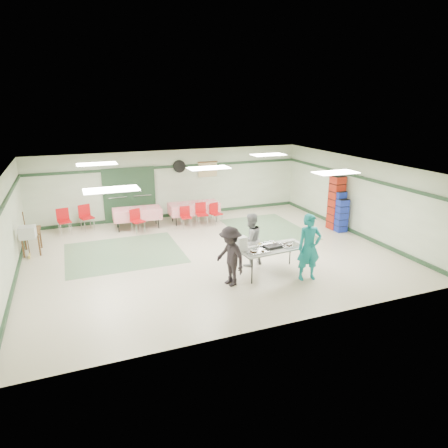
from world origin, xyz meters
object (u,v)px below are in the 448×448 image
object	(u,v)px
volunteer_grey	(250,240)
dining_table_a	(194,208)
volunteer_teal	(309,247)
serving_table	(273,249)
dining_table_b	(137,213)
printer_table	(31,233)
chair_d	(136,219)
crate_stack_red	(336,203)
crate_stack_blue_b	(341,215)
office_printer	(27,232)
chair_loose_b	(64,219)
broom	(26,234)
volunteer_dark	(230,256)
chair_b	(185,215)
chair_a	(201,212)
chair_c	(215,211)
crate_stack_blue_a	(338,211)
chair_loose_a	(86,215)

from	to	relation	value
volunteer_grey	dining_table_a	xyz separation A→B (m)	(-0.22, 4.71, -0.21)
volunteer_teal	volunteer_grey	xyz separation A→B (m)	(-1.04, 1.41, -0.12)
serving_table	dining_table_b	distance (m)	6.12
printer_table	chair_d	bearing A→B (deg)	13.01
volunteer_grey	crate_stack_red	size ratio (longest dim) A/B	0.78
volunteer_grey	crate_stack_blue_b	xyz separation A→B (m)	(4.37, 1.60, -0.17)
office_printer	volunteer_teal	bearing A→B (deg)	-25.44
chair_loose_b	crate_stack_blue_b	xyz separation A→B (m)	(9.34, -3.39, 0.04)
volunteer_teal	dining_table_a	bearing A→B (deg)	109.90
dining_table_a	broom	bearing A→B (deg)	-161.99
chair_loose_b	crate_stack_red	bearing A→B (deg)	-28.98
volunteer_dark	crate_stack_red	bearing A→B (deg)	103.88
crate_stack_blue_b	chair_b	bearing A→B (deg)	153.64
volunteer_teal	chair_b	xyz separation A→B (m)	(-1.77, 5.55, -0.41)
volunteer_teal	dining_table_b	distance (m)	7.04
chair_d	crate_stack_blue_b	bearing A→B (deg)	-40.65
chair_a	printer_table	world-z (taller)	chair_a
crate_stack_blue_b	volunteer_grey	bearing A→B (deg)	-159.85
crate_stack_red	printer_table	xyz separation A→B (m)	(-10.30, 1.41, -0.36)
chair_c	office_printer	world-z (taller)	office_printer
crate_stack_blue_a	crate_stack_red	xyz separation A→B (m)	(0.00, 0.17, 0.26)
volunteer_dark	printer_table	xyz separation A→B (m)	(-4.91, 4.36, -0.15)
chair_c	crate_stack_blue_a	distance (m)	4.57
volunteer_teal	chair_loose_b	world-z (taller)	volunteer_teal
chair_b	broom	xyz separation A→B (m)	(-5.27, -1.14, 0.26)
volunteer_grey	chair_a	xyz separation A→B (m)	(-0.11, 4.14, -0.24)
crate_stack_blue_a	crate_stack_blue_b	bearing A→B (deg)	-90.00
chair_c	office_printer	bearing A→B (deg)	178.18
volunteer_teal	chair_loose_a	size ratio (longest dim) A/B	1.92
serving_table	chair_loose_a	bearing A→B (deg)	121.80
dining_table_a	chair_c	world-z (taller)	chair_c
serving_table	printer_table	xyz separation A→B (m)	(-6.24, 4.14, -0.08)
chair_c	volunteer_dark	bearing A→B (deg)	-121.70
chair_a	chair_b	xyz separation A→B (m)	(-0.62, -0.01, -0.05)
chair_b	chair_c	distance (m)	1.18
office_printer	chair_loose_a	bearing A→B (deg)	61.18
serving_table	dining_table_a	size ratio (longest dim) A/B	1.01
volunteer_dark	chair_d	size ratio (longest dim) A/B	1.79
chair_a	chair_d	xyz separation A→B (m)	(-2.44, -0.01, -0.00)
dining_table_a	chair_a	world-z (taller)	chair_a
chair_a	chair_b	bearing A→B (deg)	-176.18
chair_d	crate_stack_red	size ratio (longest dim) A/B	0.44
office_printer	broom	xyz separation A→B (m)	(-0.08, 0.43, -0.17)
dining_table_a	chair_c	bearing A→B (deg)	-39.13
chair_b	chair_c	size ratio (longest dim) A/B	0.97
volunteer_teal	chair_loose_a	distance (m)	8.44
chair_loose_a	dining_table_a	bearing A→B (deg)	-26.06
serving_table	chair_b	size ratio (longest dim) A/B	2.46
volunteer_teal	office_printer	world-z (taller)	volunteer_teal
volunteer_teal	volunteer_grey	distance (m)	1.76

